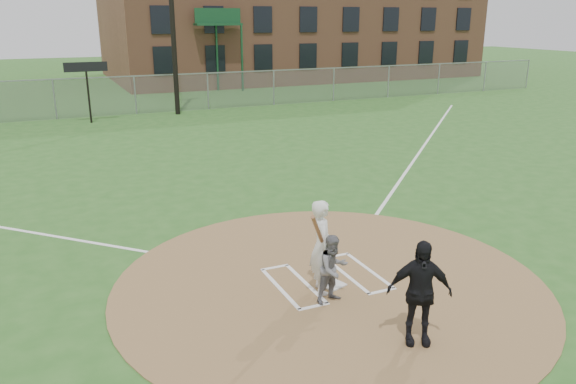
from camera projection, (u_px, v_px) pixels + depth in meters
name	position (u px, v px, depth m)	size (l,w,h in m)	color
ground	(329.00, 283.00, 10.99)	(140.00, 140.00, 0.00)	#295A1E
dirt_circle	(329.00, 283.00, 10.99)	(8.40, 8.40, 0.02)	olive
home_plate	(332.00, 284.00, 10.86)	(0.41, 0.41, 0.03)	silver
foul_line_first	(423.00, 148.00, 22.34)	(0.10, 24.00, 0.01)	white
catcher	(333.00, 269.00, 10.08)	(0.62, 0.48, 1.28)	slate
umpire	(419.00, 292.00, 8.74)	(1.01, 0.42, 1.73)	black
batters_boxes	(326.00, 279.00, 11.12)	(2.08, 1.88, 0.01)	white
batter_at_plate	(322.00, 246.00, 10.38)	(0.84, 1.01, 1.80)	silver
outfield_fence	(135.00, 95.00, 29.87)	(56.08, 0.08, 2.03)	slate
scoreboard_sign	(86.00, 73.00, 26.92)	(2.00, 0.10, 2.93)	black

